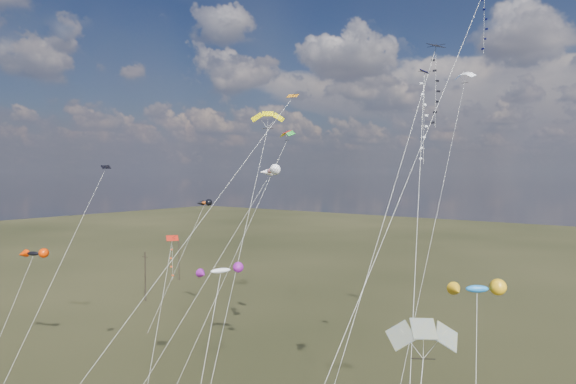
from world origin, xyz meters
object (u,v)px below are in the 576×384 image
Objects in this scene: parafoil_yellow at (268,115)px; novelty_black_orange at (33,254)px; utility_pole_near at (145,276)px; utility_pole_far at (179,259)px; diamond_black_high at (429,105)px.

novelty_black_orange is (-29.99, -6.85, -14.85)m from parafoil_yellow.
parafoil_yellow is at bearing -21.77° from utility_pole_near.
novelty_black_orange is at bearing -167.14° from parafoil_yellow.
utility_pole_far is 0.27× the size of diamond_black_high.
novelty_black_orange reaches higher than utility_pole_far.
parafoil_yellow is 34.16m from novelty_black_orange.
utility_pole_far is at bearing 147.63° from parafoil_yellow.
diamond_black_high reaches higher than utility_pole_far.
diamond_black_high is 2.49× the size of novelty_black_orange.
utility_pole_near is 16.12m from utility_pole_far.
utility_pole_near is at bearing 158.23° from parafoil_yellow.
novelty_black_orange is (16.07, -36.05, 7.26)m from utility_pole_far.
diamond_black_high is 48.75m from novelty_black_orange.
utility_pole_far is at bearing 152.86° from diamond_black_high.
parafoil_yellow is 2.25× the size of novelty_black_orange.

